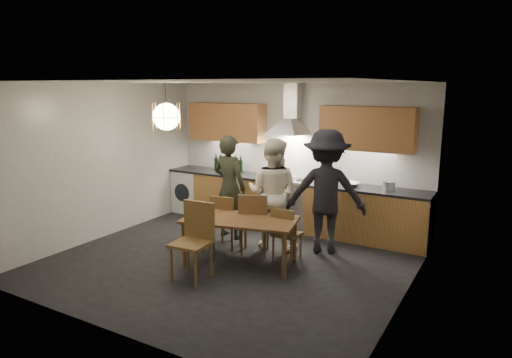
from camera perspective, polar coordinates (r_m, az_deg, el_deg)
The scene contains 17 objects.
ground at distance 6.85m, azimuth -3.44°, elevation -10.26°, with size 5.00×5.00×0.00m, color black.
room_shell at distance 6.42m, azimuth -3.63°, elevation 4.03°, with size 5.02×4.52×2.61m.
counter_run at distance 8.32m, azimuth 4.07°, elevation -3.06°, with size 5.00×0.62×0.90m.
range_stove at distance 8.33m, azimuth 3.90°, elevation -3.10°, with size 0.90×0.60×0.92m.
wall_fixtures at distance 8.19m, azimuth 4.41°, elevation 6.82°, with size 4.30×0.54×1.10m.
pendant_lamp at distance 6.91m, azimuth -11.13°, elevation 7.65°, with size 0.43×0.43×0.70m.
dining_table at distance 6.59m, azimuth -2.01°, elevation -5.61°, with size 1.75×1.15×0.68m.
chair_back_left at distance 7.20m, azimuth -3.96°, elevation -4.96°, with size 0.45×0.45×0.88m.
chair_back_mid at distance 6.92m, azimuth -0.28°, elevation -5.15°, with size 0.57×0.57×0.97m.
chair_back_right at distance 6.73m, azimuth 3.62°, elevation -6.47°, with size 0.39×0.39×0.81m.
chair_front at distance 6.19m, azimuth -7.66°, elevation -6.96°, with size 0.50×0.50×1.03m.
person_left at distance 7.69m, azimuth -3.30°, elevation -1.01°, with size 0.64×0.42×1.75m, color black.
person_mid at distance 7.21m, azimuth 2.11°, elevation -1.82°, with size 0.85×0.67×1.76m, color white.
person_right at distance 7.07m, azimuth 8.73°, elevation -1.59°, with size 1.23×0.71×1.91m, color black.
mixing_bowl at distance 7.77m, azimuth 11.85°, elevation -0.65°, with size 0.29×0.29×0.07m, color #AAAAAD.
stock_pot at distance 7.62m, azimuth 16.29°, elevation -0.85°, with size 0.19×0.19×0.14m, color silver.
wine_bottles at distance 8.92m, azimuth -3.49°, elevation 1.96°, with size 0.65×0.08×0.32m.
Camera 1 is at (3.52, -5.30, 2.55)m, focal length 32.00 mm.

